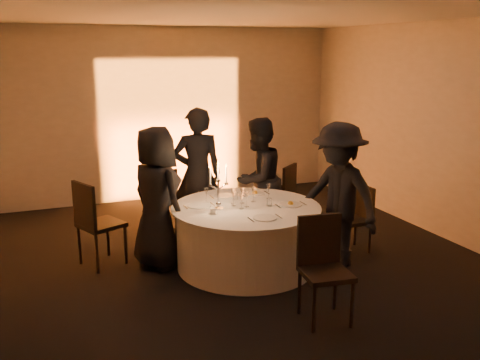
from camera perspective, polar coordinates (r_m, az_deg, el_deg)
name	(u,v)px	position (r m, az deg, el deg)	size (l,w,h in m)	color
floor	(246,266)	(6.69, 0.64, -9.16)	(7.00, 7.00, 0.00)	black
ceiling	(247,12)	(6.17, 0.72, 17.44)	(7.00, 7.00, 0.00)	silver
wall_back	(171,114)	(9.55, -7.38, 6.99)	(7.00, 7.00, 0.00)	#A9A49D
wall_front	(476,245)	(3.39, 23.88, -6.38)	(7.00, 7.00, 0.00)	#A9A49D
wall_right	(449,132)	(7.89, 21.35, 4.77)	(7.00, 7.00, 0.00)	#A9A49D
uplighter_fixture	(178,198)	(9.55, -6.66, -1.87)	(0.25, 0.12, 0.10)	black
banquet_table	(246,237)	(6.55, 0.65, -6.06)	(1.80, 1.80, 0.77)	black
chair_left	(94,219)	(6.72, -15.28, -4.02)	(0.62, 0.62, 1.07)	black
chair_back_left	(164,196)	(7.76, -8.13, -1.73)	(0.55, 0.55, 0.98)	black
chair_back_right	(282,193)	(7.82, 4.52, -1.45)	(0.61, 0.61, 0.99)	black
chair_right	(358,215)	(7.21, 12.44, -3.64)	(0.39, 0.39, 0.87)	black
chair_front	(323,262)	(5.34, 8.83, -8.61)	(0.51, 0.51, 1.03)	black
guest_left	(157,198)	(6.50, -8.86, -1.90)	(0.85, 0.55, 1.73)	black
guest_back_left	(198,174)	(7.41, -4.55, 0.62)	(0.68, 0.44, 1.85)	black
guest_back_right	(258,179)	(7.42, 1.93, 0.10)	(0.83, 0.65, 1.71)	black
guest_right	(338,196)	(6.53, 10.41, -1.67)	(1.15, 0.66, 1.78)	black
plate_left	(199,206)	(6.44, -4.38, -2.75)	(0.36, 0.29, 0.01)	white
plate_back_left	(224,196)	(6.86, -1.68, -1.69)	(0.36, 0.26, 0.01)	white
plate_back_right	(255,193)	(6.95, 1.60, -1.39)	(0.36, 0.25, 0.08)	white
plate_right	(291,204)	(6.50, 5.41, -2.54)	(0.36, 0.27, 0.08)	white
plate_front	(265,218)	(5.97, 2.67, -4.06)	(0.36, 0.27, 0.01)	white
coffee_cup	(213,211)	(6.14, -2.89, -3.34)	(0.11, 0.11, 0.07)	white
candelabra	(218,193)	(6.25, -2.33, -1.35)	(0.25, 0.12, 0.59)	silver
wine_glass_a	(233,193)	(6.51, -0.75, -1.35)	(0.07, 0.07, 0.19)	white
wine_glass_b	(247,196)	(6.36, 0.73, -1.69)	(0.07, 0.07, 0.19)	white
wine_glass_c	(241,198)	(6.29, 0.16, -1.89)	(0.07, 0.07, 0.19)	white
wine_glass_d	(254,191)	(6.58, 1.45, -1.17)	(0.07, 0.07, 0.19)	white
wine_glass_e	(234,195)	(6.42, -0.69, -1.57)	(0.07, 0.07, 0.19)	white
wine_glass_f	(242,192)	(6.51, 0.25, -1.33)	(0.07, 0.07, 0.19)	white
wine_glass_g	(206,192)	(6.53, -3.63, -1.31)	(0.07, 0.07, 0.19)	white
wine_glass_h	(268,188)	(6.72, 3.06, -0.87)	(0.07, 0.07, 0.19)	white
tumbler_a	(236,196)	(6.70, -0.46, -1.72)	(0.07, 0.07, 0.09)	white
tumbler_b	(269,202)	(6.44, 3.14, -2.38)	(0.07, 0.07, 0.09)	white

